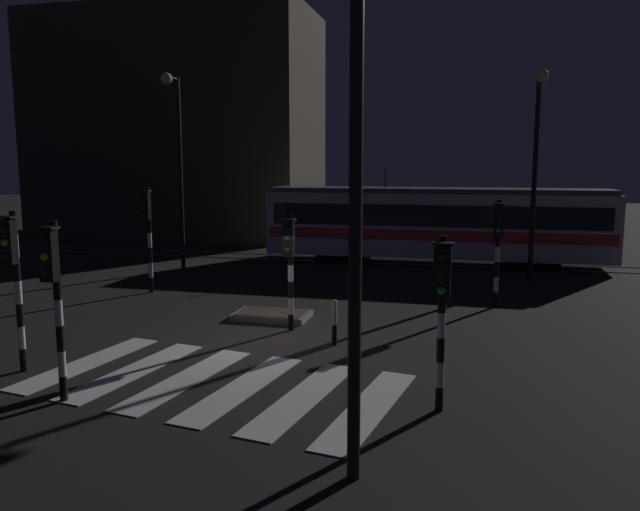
{
  "coord_description": "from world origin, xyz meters",
  "views": [
    {
      "loc": [
        4.83,
        -13.89,
        4.28
      ],
      "look_at": [
        0.16,
        4.99,
        1.4
      ],
      "focal_mm": 34.91,
      "sensor_mm": 36.0,
      "label": 1
    }
  ],
  "objects": [
    {
      "name": "street_lamp_near_kerb",
      "position": [
        3.35,
        -6.25,
        4.77
      ],
      "size": [
        0.44,
        1.21,
        7.59
      ],
      "color": "black",
      "rests_on": "ground"
    },
    {
      "name": "rail_far",
      "position": [
        0.0,
        13.86,
        0.01
      ],
      "size": [
        80.0,
        0.12,
        0.03
      ],
      "primitive_type": "cube",
      "color": "#59595E",
      "rests_on": "ground"
    },
    {
      "name": "ground_plane",
      "position": [
        0.0,
        0.0,
        0.0
      ],
      "size": [
        120.0,
        120.0,
        0.0
      ],
      "primitive_type": "plane",
      "color": "black"
    },
    {
      "name": "tram",
      "position": [
        3.25,
        13.14,
        1.74
      ],
      "size": [
        14.61,
        2.58,
        4.15
      ],
      "color": "silver",
      "rests_on": "ground"
    },
    {
      "name": "rail_near",
      "position": [
        0.0,
        12.43,
        0.01
      ],
      "size": [
        80.0,
        0.12,
        0.03
      ],
      "primitive_type": "cube",
      "color": "#59595E",
      "rests_on": "ground"
    },
    {
      "name": "traffic_light_corner_near_left",
      "position": [
        -4.16,
        -3.37,
        2.2
      ],
      "size": [
        0.36,
        0.42,
        3.34
      ],
      "color": "black",
      "rests_on": "ground"
    },
    {
      "name": "bollard_island_edge",
      "position": [
        1.73,
        0.08,
        0.56
      ],
      "size": [
        0.12,
        0.12,
        1.11
      ],
      "color": "black",
      "rests_on": "ground"
    },
    {
      "name": "traffic_light_median_centre",
      "position": [
        0.34,
        1.03,
        1.98
      ],
      "size": [
        0.36,
        0.42,
        3.0
      ],
      "color": "black",
      "rests_on": "ground"
    },
    {
      "name": "street_lamp_trackside_left",
      "position": [
        -6.64,
        8.91,
        4.83
      ],
      "size": [
        0.44,
        1.21,
        7.69
      ],
      "color": "black",
      "rests_on": "ground"
    },
    {
      "name": "traffic_light_corner_far_right",
      "position": [
        5.56,
        5.04,
        2.13
      ],
      "size": [
        0.36,
        0.42,
        3.23
      ],
      "color": "black",
      "rests_on": "ground"
    },
    {
      "name": "crosswalk_zebra",
      "position": [
        -0.0,
        -3.03,
        0.01
      ],
      "size": [
        7.63,
        4.98,
        0.02
      ],
      "color": "silver",
      "rests_on": "ground"
    },
    {
      "name": "traffic_island",
      "position": [
        -0.54,
        2.23,
        0.09
      ],
      "size": [
        2.07,
        1.25,
        0.18
      ],
      "color": "slate",
      "rests_on": "ground"
    },
    {
      "name": "traffic_light_corner_far_left",
      "position": [
        -5.59,
        4.55,
        2.32
      ],
      "size": [
        0.36,
        0.42,
        3.51
      ],
      "color": "black",
      "rests_on": "ground"
    },
    {
      "name": "building_backdrop",
      "position": [
        -12.85,
        21.52,
        6.55
      ],
      "size": [
        16.58,
        8.0,
        13.1
      ],
      "primitive_type": "cube",
      "color": "#42382D",
      "rests_on": "ground"
    },
    {
      "name": "traffic_light_corner_near_right",
      "position": [
        4.36,
        -3.44,
        2.03
      ],
      "size": [
        0.36,
        0.42,
        3.08
      ],
      "color": "black",
      "rests_on": "ground"
    },
    {
      "name": "traffic_light_kerb_mid_left",
      "position": [
        -2.28,
        -4.62,
        2.18
      ],
      "size": [
        0.36,
        0.42,
        3.3
      ],
      "color": "black",
      "rests_on": "ground"
    },
    {
      "name": "street_lamp_trackside_right",
      "position": [
        6.91,
        9.39,
        4.68
      ],
      "size": [
        0.44,
        1.21,
        7.41
      ],
      "color": "black",
      "rests_on": "ground"
    }
  ]
}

